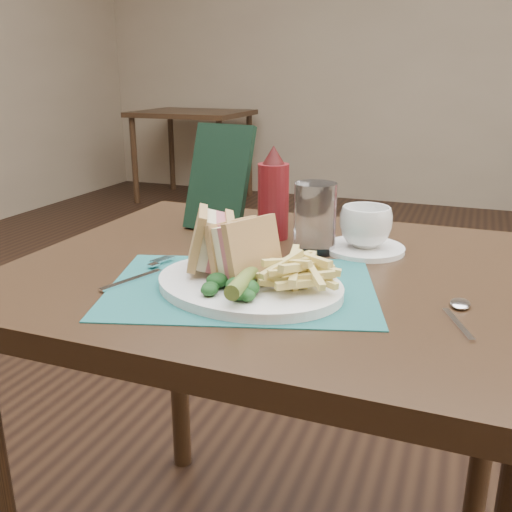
# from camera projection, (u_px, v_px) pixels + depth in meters

# --- Properties ---
(floor) EXTENTS (7.00, 7.00, 0.00)m
(floor) POSITION_uv_depth(u_px,v_px,m) (331.00, 454.00, 1.67)
(floor) COLOR black
(floor) RESTS_ON ground
(wall_back) EXTENTS (6.00, 0.00, 6.00)m
(wall_back) POSITION_uv_depth(u_px,v_px,m) (432.00, 205.00, 4.78)
(wall_back) COLOR gray
(wall_back) RESTS_ON ground
(table_main) EXTENTS (0.90, 0.75, 0.75)m
(table_main) POSITION_uv_depth(u_px,v_px,m) (276.00, 446.00, 1.11)
(table_main) COLOR black
(table_main) RESTS_ON ground
(table_bg_left) EXTENTS (0.90, 0.75, 0.75)m
(table_bg_left) POSITION_uv_depth(u_px,v_px,m) (194.00, 156.00, 4.88)
(table_bg_left) COLOR black
(table_bg_left) RESTS_ON ground
(placemat) EXTENTS (0.48, 0.40, 0.00)m
(placemat) POSITION_uv_depth(u_px,v_px,m) (242.00, 287.00, 0.89)
(placemat) COLOR #1C5B59
(placemat) RESTS_ON table_main
(plate) EXTENTS (0.34, 0.29, 0.01)m
(plate) POSITION_uv_depth(u_px,v_px,m) (249.00, 285.00, 0.88)
(plate) COLOR white
(plate) RESTS_ON placemat
(sandwich_half_a) EXTENTS (0.11, 0.12, 0.10)m
(sandwich_half_a) POSITION_uv_depth(u_px,v_px,m) (198.00, 241.00, 0.90)
(sandwich_half_a) COLOR tan
(sandwich_half_a) RESTS_ON plate
(sandwich_half_b) EXTENTS (0.11, 0.12, 0.10)m
(sandwich_half_b) POSITION_uv_depth(u_px,v_px,m) (235.00, 245.00, 0.88)
(sandwich_half_b) COLOR tan
(sandwich_half_b) RESTS_ON plate
(kale_garnish) EXTENTS (0.11, 0.08, 0.03)m
(kale_garnish) POSITION_uv_depth(u_px,v_px,m) (233.00, 286.00, 0.82)
(kale_garnish) COLOR #143718
(kale_garnish) RESTS_ON plate
(pickle_spear) EXTENTS (0.03, 0.12, 0.03)m
(pickle_spear) POSITION_uv_depth(u_px,v_px,m) (244.00, 280.00, 0.81)
(pickle_spear) COLOR #546E2A
(pickle_spear) RESTS_ON plate
(fries_pile) EXTENTS (0.18, 0.20, 0.05)m
(fries_pile) POSITION_uv_depth(u_px,v_px,m) (300.00, 269.00, 0.85)
(fries_pile) COLOR #DCC96E
(fries_pile) RESTS_ON plate
(fork) EXTENTS (0.09, 0.17, 0.01)m
(fork) POSITION_uv_depth(u_px,v_px,m) (142.00, 271.00, 0.94)
(fork) COLOR silver
(fork) RESTS_ON placemat
(spoon) EXTENTS (0.09, 0.15, 0.01)m
(spoon) POSITION_uv_depth(u_px,v_px,m) (459.00, 315.00, 0.78)
(spoon) COLOR silver
(spoon) RESTS_ON table_main
(saucer) EXTENTS (0.20, 0.20, 0.01)m
(saucer) POSITION_uv_depth(u_px,v_px,m) (364.00, 249.00, 1.07)
(saucer) COLOR white
(saucer) RESTS_ON table_main
(coffee_cup) EXTENTS (0.11, 0.11, 0.08)m
(coffee_cup) POSITION_uv_depth(u_px,v_px,m) (366.00, 227.00, 1.06)
(coffee_cup) COLOR white
(coffee_cup) RESTS_ON saucer
(drinking_glass) EXTENTS (0.09, 0.09, 0.13)m
(drinking_glass) POSITION_uv_depth(u_px,v_px,m) (315.00, 218.00, 1.05)
(drinking_glass) COLOR silver
(drinking_glass) RESTS_ON table_main
(ketchup_bottle) EXTENTS (0.06, 0.06, 0.19)m
(ketchup_bottle) POSITION_uv_depth(u_px,v_px,m) (273.00, 193.00, 1.13)
(ketchup_bottle) COLOR #5C0F13
(ketchup_bottle) RESTS_ON table_main
(check_presenter) EXTENTS (0.15, 0.10, 0.22)m
(check_presenter) POSITION_uv_depth(u_px,v_px,m) (219.00, 178.00, 1.19)
(check_presenter) COLOR black
(check_presenter) RESTS_ON table_main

